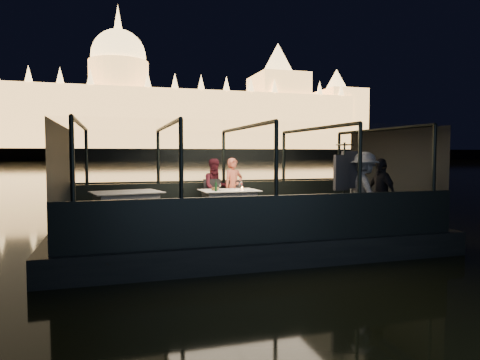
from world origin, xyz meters
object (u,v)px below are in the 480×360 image
object	(u,v)px
dining_table_aft	(127,210)
person_man_maroon	(216,189)
dining_table_central	(229,205)
coat_stand	(344,190)
passenger_stripe	(364,192)
passenger_dark	(380,191)
chair_port_right	(237,200)
chair_port_left	(214,201)
person_woman_coral	(233,188)
wine_bottle	(216,185)

from	to	relation	value
dining_table_aft	person_man_maroon	size ratio (longest dim) A/B	0.99
dining_table_central	person_man_maroon	size ratio (longest dim) A/B	0.93
dining_table_aft	coat_stand	xyz separation A→B (m)	(4.47, -2.07, 0.51)
dining_table_central	coat_stand	bearing A→B (deg)	-50.71
passenger_stripe	passenger_dark	xyz separation A→B (m)	(0.53, 0.15, 0.00)
dining_table_central	chair_port_right	size ratio (longest dim) A/B	1.53
dining_table_central	chair_port_right	world-z (taller)	chair_port_right
chair_port_right	dining_table_aft	bearing A→B (deg)	-148.39
chair_port_left	coat_stand	size ratio (longest dim) A/B	0.52
chair_port_right	coat_stand	size ratio (longest dim) A/B	0.49
passenger_dark	person_woman_coral	bearing A→B (deg)	-141.74
dining_table_aft	passenger_stripe	size ratio (longest dim) A/B	0.88
chair_port_right	passenger_stripe	xyz separation A→B (m)	(2.05, -2.82, 0.40)
dining_table_aft	chair_port_left	xyz separation A→B (m)	(2.25, 0.73, 0.06)
coat_stand	passenger_dark	distance (m)	1.01
passenger_stripe	wine_bottle	distance (m)	3.50
coat_stand	person_woman_coral	world-z (taller)	coat_stand
passenger_stripe	wine_bottle	world-z (taller)	passenger_stripe
dining_table_aft	wine_bottle	world-z (taller)	wine_bottle
dining_table_central	dining_table_aft	bearing A→B (deg)	-173.73
passenger_stripe	person_woman_coral	bearing A→B (deg)	36.07
person_man_maroon	chair_port_right	bearing A→B (deg)	-33.87
coat_stand	passenger_dark	size ratio (longest dim) A/B	1.21
chair_port_left	wine_bottle	world-z (taller)	wine_bottle
dining_table_central	person_woman_coral	size ratio (longest dim) A/B	0.92
person_man_maroon	passenger_dark	distance (m)	4.28
person_woman_coral	wine_bottle	size ratio (longest dim) A/B	5.74
dining_table_aft	chair_port_right	distance (m)	2.98
chair_port_right	coat_stand	world-z (taller)	coat_stand
coat_stand	person_man_maroon	xyz separation A→B (m)	(-2.11, 3.07, -0.15)
chair_port_right	person_man_maroon	bearing A→B (deg)	170.59
dining_table_aft	chair_port_left	world-z (taller)	chair_port_left
dining_table_central	wine_bottle	bearing A→B (deg)	-144.73
dining_table_central	dining_table_aft	xyz separation A→B (m)	(-2.54, -0.28, 0.00)
dining_table_aft	passenger_dark	world-z (taller)	passenger_dark
person_man_maroon	wine_bottle	xyz separation A→B (m)	(-0.23, -1.01, 0.17)
person_woman_coral	coat_stand	bearing A→B (deg)	-80.44
person_woman_coral	passenger_stripe	distance (m)	3.73
chair_port_left	passenger_dark	size ratio (longest dim) A/B	0.63
dining_table_aft	chair_port_right	xyz separation A→B (m)	(2.89, 0.73, 0.06)
passenger_stripe	passenger_dark	world-z (taller)	passenger_stripe
dining_table_central	chair_port_left	size ratio (longest dim) A/B	1.45
wine_bottle	person_man_maroon	bearing A→B (deg)	77.26
coat_stand	person_woman_coral	size ratio (longest dim) A/B	1.23
person_man_maroon	passenger_dark	bearing A→B (deg)	-50.41
passenger_stripe	dining_table_aft	bearing A→B (deg)	69.19
dining_table_central	chair_port_right	bearing A→B (deg)	52.11
person_man_maroon	wine_bottle	world-z (taller)	person_man_maroon
passenger_dark	chair_port_right	bearing A→B (deg)	-139.33
chair_port_right	wine_bottle	size ratio (longest dim) A/B	3.46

